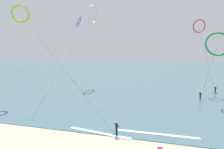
{
  "coord_description": "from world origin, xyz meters",
  "views": [
    {
      "loc": [
        9.82,
        -13.02,
        10.05
      ],
      "look_at": [
        0.0,
        22.75,
        5.54
      ],
      "focal_mm": 30.68,
      "sensor_mm": 36.0,
      "label": 1
    }
  ],
  "objects_px": {
    "surfer_teal": "(117,129)",
    "kite_ivory": "(93,15)",
    "kite_lime": "(20,14)",
    "surfer_coral": "(200,96)",
    "kite_crimson": "(199,26)",
    "kite_emerald": "(218,44)",
    "surfer_magenta": "(215,90)",
    "kite_cobalt": "(79,22)"
  },
  "relations": [
    {
      "from": "surfer_teal",
      "to": "kite_ivory",
      "type": "relative_size",
      "value": 0.05
    },
    {
      "from": "kite_lime",
      "to": "kite_ivory",
      "type": "height_order",
      "value": "kite_ivory"
    },
    {
      "from": "surfer_coral",
      "to": "kite_crimson",
      "type": "height_order",
      "value": "kite_crimson"
    },
    {
      "from": "kite_emerald",
      "to": "surfer_coral",
      "type": "bearing_deg",
      "value": -8.47
    },
    {
      "from": "kite_lime",
      "to": "kite_emerald",
      "type": "distance_m",
      "value": 39.27
    },
    {
      "from": "kite_ivory",
      "to": "surfer_magenta",
      "type": "bearing_deg",
      "value": 88.71
    },
    {
      "from": "kite_lime",
      "to": "kite_crimson",
      "type": "xyz_separation_m",
      "value": [
        36.7,
        18.77,
        -1.42
      ]
    },
    {
      "from": "surfer_coral",
      "to": "kite_cobalt",
      "type": "relative_size",
      "value": 0.03
    },
    {
      "from": "kite_lime",
      "to": "kite_crimson",
      "type": "distance_m",
      "value": 41.24
    },
    {
      "from": "kite_lime",
      "to": "kite_emerald",
      "type": "xyz_separation_m",
      "value": [
        38.2,
        6.55,
        -6.29
      ]
    },
    {
      "from": "surfer_magenta",
      "to": "kite_ivory",
      "type": "xyz_separation_m",
      "value": [
        -33.08,
        5.36,
        20.12
      ]
    },
    {
      "from": "kite_lime",
      "to": "kite_ivory",
      "type": "relative_size",
      "value": 0.71
    },
    {
      "from": "surfer_teal",
      "to": "kite_emerald",
      "type": "bearing_deg",
      "value": 102.98
    },
    {
      "from": "surfer_teal",
      "to": "kite_ivory",
      "type": "bearing_deg",
      "value": 165.56
    },
    {
      "from": "surfer_coral",
      "to": "kite_ivory",
      "type": "height_order",
      "value": "kite_ivory"
    },
    {
      "from": "surfer_coral",
      "to": "kite_emerald",
      "type": "distance_m",
      "value": 10.91
    },
    {
      "from": "surfer_coral",
      "to": "kite_crimson",
      "type": "relative_size",
      "value": 0.09
    },
    {
      "from": "surfer_coral",
      "to": "kite_lime",
      "type": "distance_m",
      "value": 40.63
    },
    {
      "from": "kite_cobalt",
      "to": "kite_lime",
      "type": "xyz_separation_m",
      "value": [
        3.8,
        -35.98,
        -3.8
      ]
    },
    {
      "from": "kite_lime",
      "to": "kite_emerald",
      "type": "bearing_deg",
      "value": 158.86
    },
    {
      "from": "surfer_magenta",
      "to": "kite_crimson",
      "type": "relative_size",
      "value": 0.09
    },
    {
      "from": "surfer_teal",
      "to": "surfer_magenta",
      "type": "distance_m",
      "value": 33.5
    },
    {
      "from": "surfer_teal",
      "to": "kite_crimson",
      "type": "distance_m",
      "value": 37.4
    },
    {
      "from": "surfer_teal",
      "to": "kite_lime",
      "type": "distance_m",
      "value": 31.47
    },
    {
      "from": "surfer_coral",
      "to": "kite_crimson",
      "type": "bearing_deg",
      "value": 162.89
    },
    {
      "from": "kite_cobalt",
      "to": "kite_ivory",
      "type": "bearing_deg",
      "value": -1.9
    },
    {
      "from": "surfer_magenta",
      "to": "kite_crimson",
      "type": "xyz_separation_m",
      "value": [
        -3.95,
        2.65,
        15.42
      ]
    },
    {
      "from": "kite_lime",
      "to": "kite_emerald",
      "type": "height_order",
      "value": "kite_lime"
    },
    {
      "from": "surfer_magenta",
      "to": "kite_lime",
      "type": "distance_m",
      "value": 46.85
    },
    {
      "from": "surfer_coral",
      "to": "surfer_teal",
      "type": "xyz_separation_m",
      "value": [
        -12.61,
        -20.99,
        0.0
      ]
    },
    {
      "from": "kite_cobalt",
      "to": "kite_lime",
      "type": "relative_size",
      "value": 1.92
    },
    {
      "from": "surfer_teal",
      "to": "kite_crimson",
      "type": "xyz_separation_m",
      "value": [
        13.28,
        31.39,
        15.42
      ]
    },
    {
      "from": "kite_cobalt",
      "to": "kite_emerald",
      "type": "height_order",
      "value": "kite_cobalt"
    },
    {
      "from": "kite_crimson",
      "to": "surfer_coral",
      "type": "bearing_deg",
      "value": 64.91
    },
    {
      "from": "kite_emerald",
      "to": "surfer_magenta",
      "type": "bearing_deg",
      "value": -72.9
    },
    {
      "from": "surfer_teal",
      "to": "kite_crimson",
      "type": "relative_size",
      "value": 0.09
    },
    {
      "from": "surfer_magenta",
      "to": "kite_emerald",
      "type": "height_order",
      "value": "kite_emerald"
    },
    {
      "from": "surfer_teal",
      "to": "kite_crimson",
      "type": "height_order",
      "value": "kite_crimson"
    },
    {
      "from": "surfer_teal",
      "to": "kite_cobalt",
      "type": "distance_m",
      "value": 59.4
    },
    {
      "from": "surfer_magenta",
      "to": "kite_emerald",
      "type": "xyz_separation_m",
      "value": [
        -2.44,
        -9.57,
        10.54
      ]
    },
    {
      "from": "kite_cobalt",
      "to": "kite_lime",
      "type": "bearing_deg",
      "value": -33.97
    },
    {
      "from": "kite_emerald",
      "to": "kite_crimson",
      "type": "bearing_deg",
      "value": -51.57
    }
  ]
}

